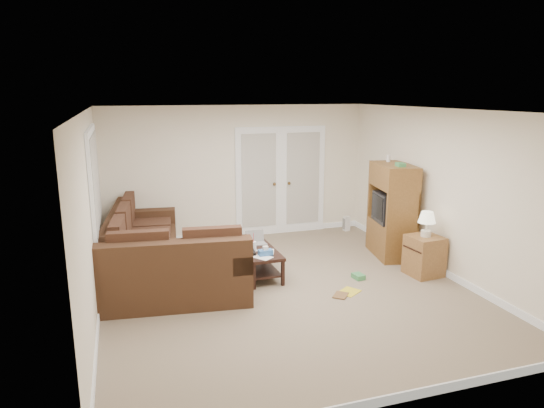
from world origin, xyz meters
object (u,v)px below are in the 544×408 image
object	(u,v)px
sectional_sofa	(156,258)
tv_armoire	(392,210)
coffee_table	(259,261)
side_cabinet	(424,252)

from	to	relation	value
sectional_sofa	tv_armoire	bearing A→B (deg)	6.71
coffee_table	side_cabinet	xyz separation A→B (m)	(2.41, -0.73, 0.13)
sectional_sofa	side_cabinet	bearing A→B (deg)	-7.24
tv_armoire	side_cabinet	distance (m)	1.06
coffee_table	sectional_sofa	bearing A→B (deg)	170.24
sectional_sofa	tv_armoire	size ratio (longest dim) A/B	1.89
sectional_sofa	side_cabinet	size ratio (longest dim) A/B	3.21
coffee_table	tv_armoire	xyz separation A→B (m)	(2.40, 0.24, 0.57)
sectional_sofa	side_cabinet	world-z (taller)	side_cabinet
coffee_table	tv_armoire	world-z (taller)	tv_armoire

